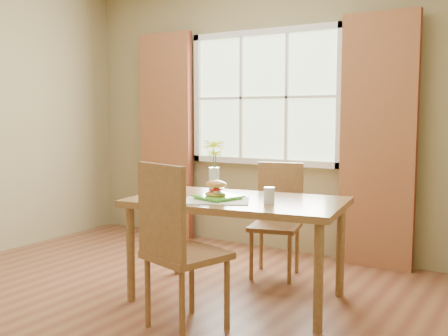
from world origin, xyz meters
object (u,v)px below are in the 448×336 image
at_px(croissant_sandwich, 216,189).
at_px(water_glass, 269,196).
at_px(flower_vase, 214,162).
at_px(dining_table, 237,209).
at_px(chair_near, 175,241).
at_px(chair_far, 277,214).

distance_m(croissant_sandwich, water_glass, 0.39).
bearing_deg(flower_vase, water_glass, -18.71).
distance_m(dining_table, water_glass, 0.32).
bearing_deg(dining_table, chair_near, -100.35).
xyz_separation_m(chair_far, flower_vase, (-0.26, -0.57, 0.47)).
relative_size(dining_table, chair_far, 1.74).
bearing_deg(chair_near, dining_table, 104.21).
distance_m(dining_table, croissant_sandwich, 0.23).
height_order(chair_near, flower_vase, flower_vase).
relative_size(dining_table, chair_near, 1.54).
bearing_deg(chair_far, chair_near, -103.19).
bearing_deg(chair_far, croissant_sandwich, -108.09).
xyz_separation_m(dining_table, croissant_sandwich, (-0.09, -0.14, 0.16)).
xyz_separation_m(dining_table, water_glass, (0.28, -0.06, 0.13)).
relative_size(chair_far, flower_vase, 2.29).
height_order(chair_far, flower_vase, flower_vase).
xyz_separation_m(chair_near, croissant_sandwich, (-0.07, 0.57, 0.24)).
height_order(dining_table, water_glass, water_glass).
distance_m(dining_table, chair_far, 0.71).
distance_m(dining_table, flower_vase, 0.45).
relative_size(croissant_sandwich, water_glass, 1.56).
distance_m(chair_far, croissant_sandwich, 0.89).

